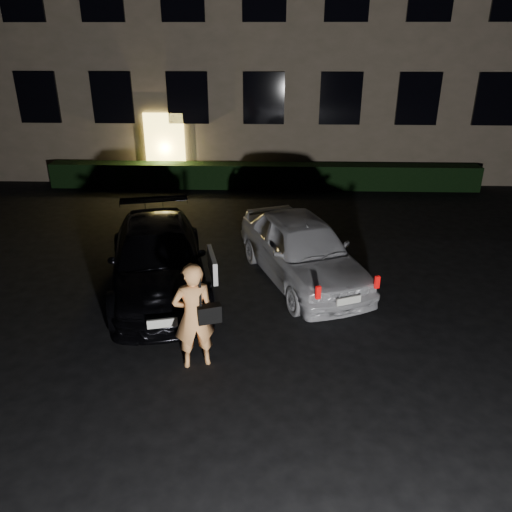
{
  "coord_description": "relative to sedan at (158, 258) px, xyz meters",
  "views": [
    {
      "loc": [
        0.35,
        -6.7,
        5.03
      ],
      "look_at": [
        0.05,
        2.0,
        1.13
      ],
      "focal_mm": 35.0,
      "sensor_mm": 36.0,
      "label": 1
    }
  ],
  "objects": [
    {
      "name": "hedge",
      "position": [
        2.04,
        7.73,
        -0.27
      ],
      "size": [
        15.0,
        0.7,
        0.85
      ],
      "primitive_type": "cube",
      "color": "black",
      "rests_on": "ground"
    },
    {
      "name": "sedan",
      "position": [
        0.0,
        0.0,
        0.0
      ],
      "size": [
        3.02,
        5.1,
        1.39
      ],
      "rotation": [
        0.0,
        0.0,
        0.24
      ],
      "color": "black",
      "rests_on": "ground"
    },
    {
      "name": "hatch",
      "position": [
        3.05,
        0.54,
        0.04
      ],
      "size": [
        3.17,
        4.61,
        1.46
      ],
      "rotation": [
        0.0,
        0.0,
        0.37
      ],
      "color": "silver",
      "rests_on": "ground"
    },
    {
      "name": "man",
      "position": [
        1.17,
        -2.67,
        0.23
      ],
      "size": [
        0.85,
        0.64,
        1.84
      ],
      "rotation": [
        0.0,
        0.0,
        3.48
      ],
      "color": "#FCA65C",
      "rests_on": "ground"
    },
    {
      "name": "building",
      "position": [
        2.04,
        12.22,
        5.31
      ],
      "size": [
        20.0,
        8.11,
        12.0
      ],
      "color": "#6E634E",
      "rests_on": "ground"
    },
    {
      "name": "ground",
      "position": [
        2.04,
        -2.77,
        -0.69
      ],
      "size": [
        80.0,
        80.0,
        0.0
      ],
      "primitive_type": "plane",
      "color": "black",
      "rests_on": "ground"
    }
  ]
}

